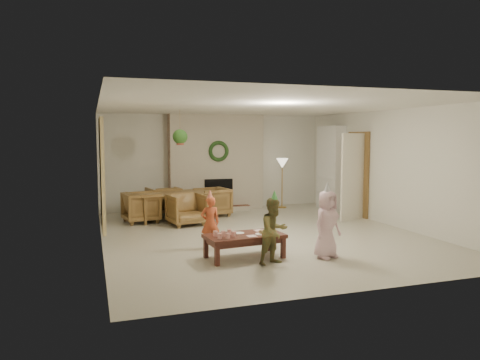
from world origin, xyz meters
name	(u,v)px	position (x,y,z in m)	size (l,w,h in m)	color
floor	(261,234)	(0.00, 0.00, 0.00)	(7.00, 7.00, 0.00)	#B7B29E
ceiling	(261,106)	(0.00, 0.00, 2.50)	(7.00, 7.00, 0.00)	white
wall_back	(214,162)	(0.00, 3.50, 1.25)	(7.00, 7.00, 0.00)	silver
wall_front	(364,192)	(0.00, -3.50, 1.25)	(7.00, 7.00, 0.00)	silver
wall_left	(100,175)	(-3.00, 0.00, 1.25)	(7.00, 7.00, 0.00)	silver
wall_right	(391,168)	(3.00, 0.00, 1.25)	(7.00, 7.00, 0.00)	silver
fireplace_mass	(216,162)	(0.00, 3.30, 1.25)	(2.50, 0.40, 2.50)	#592517
fireplace_hearth	(220,209)	(0.00, 2.95, 0.06)	(1.60, 0.30, 0.12)	#5C2619
fireplace_firebox	(218,193)	(0.00, 3.12, 0.45)	(0.75, 0.12, 0.75)	black
fireplace_wreath	(219,151)	(0.00, 3.07, 1.55)	(0.54, 0.54, 0.10)	#1A3B16
floor_lamp_base	(282,207)	(1.76, 3.00, 0.01)	(0.25, 0.25, 0.03)	gold
floor_lamp_post	(282,185)	(1.76, 3.00, 0.63)	(0.03, 0.03, 1.21)	gold
floor_lamp_shade	(282,163)	(1.76, 3.00, 1.21)	(0.32, 0.32, 0.27)	beige
bookshelf_carcass	(331,168)	(2.84, 2.30, 1.10)	(0.30, 1.00, 2.20)	white
bookshelf_shelf_a	(330,193)	(2.82, 2.30, 0.45)	(0.30, 0.92, 0.03)	white
bookshelf_shelf_b	(330,178)	(2.82, 2.30, 0.85)	(0.30, 0.92, 0.03)	white
bookshelf_shelf_c	(330,162)	(2.82, 2.30, 1.25)	(0.30, 0.92, 0.03)	white
bookshelf_shelf_d	(330,147)	(2.82, 2.30, 1.65)	(0.30, 0.92, 0.03)	white
books_row_lower	(332,188)	(2.80, 2.15, 0.59)	(0.20, 0.40, 0.24)	#B34721
books_row_mid	(328,172)	(2.80, 2.35, 0.99)	(0.20, 0.44, 0.24)	#26598E
books_row_upper	(331,158)	(2.80, 2.20, 1.38)	(0.20, 0.36, 0.22)	gold
door_frame	(358,174)	(2.96, 1.20, 1.02)	(0.05, 0.86, 2.04)	brown
door_leaf	(353,177)	(2.58, 0.82, 1.00)	(0.05, 0.80, 2.00)	beige
curtain_panel	(102,174)	(-2.96, 0.20, 1.25)	(0.06, 1.20, 2.00)	beige
dining_table	(174,206)	(-1.33, 2.15, 0.31)	(1.77, 0.99, 0.62)	brown
dining_chair_near	(187,209)	(-1.20, 1.38, 0.34)	(0.74, 0.76, 0.69)	brown
dining_chair_far	(164,201)	(-1.47, 2.92, 0.34)	(0.74, 0.76, 0.69)	brown
dining_chair_left	(141,207)	(-2.10, 2.02, 0.34)	(0.74, 0.76, 0.69)	brown
dining_chair_right	(212,202)	(-0.37, 2.32, 0.34)	(0.74, 0.76, 0.69)	brown
hanging_plant_cord	(180,126)	(-1.30, 1.50, 2.15)	(0.01, 0.01, 0.70)	tan
hanging_plant_pot	(180,142)	(-1.30, 1.50, 1.80)	(0.16, 0.16, 0.12)	brown
hanging_plant_foliage	(180,137)	(-1.30, 1.50, 1.92)	(0.32, 0.32, 0.32)	#234D19
coffee_table_top	(244,236)	(-0.87, -1.55, 0.35)	(1.23, 0.62, 0.06)	#4B2219
coffee_table_apron	(244,240)	(-0.87, -1.55, 0.28)	(1.14, 0.52, 0.08)	#4B2219
coffee_leg_fl	(217,255)	(-1.40, -1.86, 0.16)	(0.07, 0.07, 0.32)	#4B2219
coffee_leg_fr	(283,248)	(-0.29, -1.75, 0.16)	(0.07, 0.07, 0.32)	#4B2219
coffee_leg_bl	(206,248)	(-1.45, -1.36, 0.16)	(0.07, 0.07, 0.32)	#4B2219
coffee_leg_br	(269,241)	(-0.34, -1.25, 0.16)	(0.07, 0.07, 0.32)	#4B2219
cup_a	(220,236)	(-1.33, -1.74, 0.42)	(0.07, 0.07, 0.09)	silver
cup_b	(215,234)	(-1.35, -1.55, 0.42)	(0.07, 0.07, 0.09)	silver
cup_c	(228,236)	(-1.21, -1.78, 0.42)	(0.07, 0.07, 0.09)	silver
cup_d	(223,234)	(-1.23, -1.59, 0.42)	(0.07, 0.07, 0.09)	silver
cup_e	(234,234)	(-1.09, -1.69, 0.42)	(0.07, 0.07, 0.09)	silver
cup_f	(229,232)	(-1.10, -1.50, 0.42)	(0.07, 0.07, 0.09)	silver
plate_a	(239,233)	(-0.93, -1.45, 0.38)	(0.17, 0.17, 0.01)	white
plate_b	(261,234)	(-0.63, -1.63, 0.38)	(0.17, 0.17, 0.01)	white
plate_c	(266,231)	(-0.45, -1.42, 0.38)	(0.17, 0.17, 0.01)	white
food_scoop	(261,232)	(-0.63, -1.63, 0.42)	(0.07, 0.07, 0.07)	tan
napkin_left	(252,236)	(-0.81, -1.72, 0.38)	(0.14, 0.14, 0.01)	#DFA5AA
napkin_right	(259,230)	(-0.56, -1.35, 0.38)	(0.14, 0.14, 0.01)	#DFA5AA
child_red	(210,223)	(-1.24, -0.81, 0.45)	(0.33, 0.22, 0.90)	#C24D29
party_hat_red	(210,194)	(-1.24, -0.81, 0.94)	(0.12, 0.12, 0.17)	gold
child_plaid	(274,231)	(-0.56, -2.03, 0.50)	(0.49, 0.38, 1.01)	#955628
party_hat_plaid	(274,195)	(-0.56, -2.03, 1.05)	(0.12, 0.12, 0.17)	#4FBA55
child_pink	(327,224)	(0.37, -1.95, 0.54)	(0.53, 0.34, 1.08)	beige
party_hat_pink	(328,188)	(0.37, -1.95, 1.12)	(0.14, 0.14, 0.19)	#ABABB2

